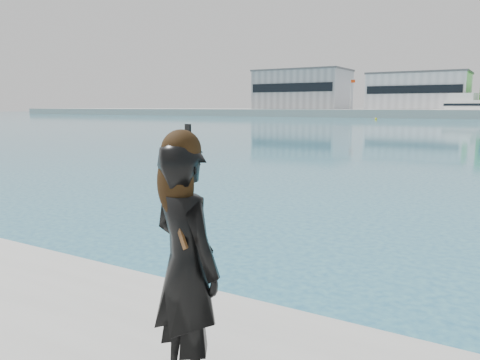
% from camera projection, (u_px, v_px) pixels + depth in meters
% --- Properties ---
extents(warehouse_grey_left, '(26.52, 16.36, 11.50)m').
position_uv_depth(warehouse_grey_left, '(302.00, 90.00, 139.16)').
color(warehouse_grey_left, gray).
rests_on(warehouse_grey_left, far_quay).
extents(warehouse_white, '(24.48, 15.35, 9.50)m').
position_uv_depth(warehouse_white, '(418.00, 91.00, 122.46)').
color(warehouse_white, silver).
rests_on(warehouse_white, far_quay).
extents(flagpole_left, '(1.28, 0.16, 8.00)m').
position_uv_depth(flagpole_left, '(351.00, 92.00, 124.72)').
color(flagpole_left, silver).
rests_on(flagpole_left, far_quay).
extents(motor_yacht, '(16.94, 8.83, 7.62)m').
position_uv_depth(motor_yacht, '(469.00, 109.00, 107.44)').
color(motor_yacht, silver).
rests_on(motor_yacht, ground).
extents(buoy_far, '(0.50, 0.50, 0.50)m').
position_uv_depth(buoy_far, '(376.00, 120.00, 99.23)').
color(buoy_far, yellow).
rests_on(buoy_far, ground).
extents(woman, '(0.72, 0.58, 1.79)m').
position_uv_depth(woman, '(185.00, 259.00, 3.12)').
color(woman, black).
rests_on(woman, near_quay).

